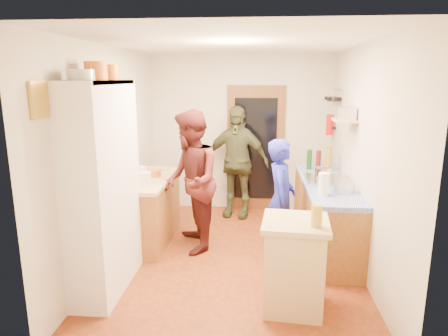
# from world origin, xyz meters

# --- Properties ---
(floor) EXTENTS (3.00, 4.00, 0.02)m
(floor) POSITION_xyz_m (0.00, 0.00, -0.01)
(floor) COLOR maroon
(floor) RESTS_ON ground
(ceiling) EXTENTS (3.00, 4.00, 0.02)m
(ceiling) POSITION_xyz_m (0.00, 0.00, 2.61)
(ceiling) COLOR silver
(ceiling) RESTS_ON ground
(wall_back) EXTENTS (3.00, 0.02, 2.60)m
(wall_back) POSITION_xyz_m (0.00, 2.01, 1.30)
(wall_back) COLOR beige
(wall_back) RESTS_ON ground
(wall_front) EXTENTS (3.00, 0.02, 2.60)m
(wall_front) POSITION_xyz_m (0.00, -2.01, 1.30)
(wall_front) COLOR beige
(wall_front) RESTS_ON ground
(wall_left) EXTENTS (0.02, 4.00, 2.60)m
(wall_left) POSITION_xyz_m (-1.51, 0.00, 1.30)
(wall_left) COLOR beige
(wall_left) RESTS_ON ground
(wall_right) EXTENTS (0.02, 4.00, 2.60)m
(wall_right) POSITION_xyz_m (1.51, 0.00, 1.30)
(wall_right) COLOR beige
(wall_right) RESTS_ON ground
(door_frame) EXTENTS (0.95, 0.06, 2.10)m
(door_frame) POSITION_xyz_m (0.25, 1.97, 1.05)
(door_frame) COLOR brown
(door_frame) RESTS_ON ground
(door_glass) EXTENTS (0.70, 0.02, 1.70)m
(door_glass) POSITION_xyz_m (0.25, 1.94, 1.05)
(door_glass) COLOR black
(door_glass) RESTS_ON door_frame
(hutch_body) EXTENTS (0.40, 1.20, 2.20)m
(hutch_body) POSITION_xyz_m (-1.30, -0.80, 1.10)
(hutch_body) COLOR white
(hutch_body) RESTS_ON ground
(hutch_top_shelf) EXTENTS (0.40, 1.14, 0.04)m
(hutch_top_shelf) POSITION_xyz_m (-1.30, -0.80, 2.18)
(hutch_top_shelf) COLOR white
(hutch_top_shelf) RESTS_ON hutch_body
(plate_stack) EXTENTS (0.23, 0.23, 0.10)m
(plate_stack) POSITION_xyz_m (-1.30, -1.13, 2.25)
(plate_stack) COLOR white
(plate_stack) RESTS_ON hutch_top_shelf
(orange_pot_a) EXTENTS (0.22, 0.22, 0.18)m
(orange_pot_a) POSITION_xyz_m (-1.30, -0.79, 2.29)
(orange_pot_a) COLOR orange
(orange_pot_a) RESTS_ON hutch_top_shelf
(orange_pot_b) EXTENTS (0.18, 0.18, 0.16)m
(orange_pot_b) POSITION_xyz_m (-1.30, -0.39, 2.28)
(orange_pot_b) COLOR orange
(orange_pot_b) RESTS_ON hutch_top_shelf
(left_counter_base) EXTENTS (0.60, 1.40, 0.85)m
(left_counter_base) POSITION_xyz_m (-1.20, 0.45, 0.42)
(left_counter_base) COLOR #A0672C
(left_counter_base) RESTS_ON ground
(left_counter_top) EXTENTS (0.64, 1.44, 0.05)m
(left_counter_top) POSITION_xyz_m (-1.20, 0.45, 0.88)
(left_counter_top) COLOR tan
(left_counter_top) RESTS_ON left_counter_base
(toaster) EXTENTS (0.26, 0.20, 0.17)m
(toaster) POSITION_xyz_m (-1.15, 0.04, 0.99)
(toaster) COLOR white
(toaster) RESTS_ON left_counter_top
(kettle) EXTENTS (0.18, 0.18, 0.17)m
(kettle) POSITION_xyz_m (-1.25, 0.36, 0.99)
(kettle) COLOR white
(kettle) RESTS_ON left_counter_top
(orange_bowl) EXTENTS (0.23, 0.23, 0.09)m
(orange_bowl) POSITION_xyz_m (-1.12, 0.54, 0.94)
(orange_bowl) COLOR orange
(orange_bowl) RESTS_ON left_counter_top
(chopping_board) EXTENTS (0.31, 0.23, 0.02)m
(chopping_board) POSITION_xyz_m (-1.18, 0.98, 0.91)
(chopping_board) COLOR tan
(chopping_board) RESTS_ON left_counter_top
(right_counter_base) EXTENTS (0.60, 2.20, 0.84)m
(right_counter_base) POSITION_xyz_m (1.20, 0.50, 0.42)
(right_counter_base) COLOR #A0672C
(right_counter_base) RESTS_ON ground
(right_counter_top) EXTENTS (0.62, 2.22, 0.06)m
(right_counter_top) POSITION_xyz_m (1.20, 0.50, 0.87)
(right_counter_top) COLOR #0A20A1
(right_counter_top) RESTS_ON right_counter_base
(hob) EXTENTS (0.55, 0.58, 0.04)m
(hob) POSITION_xyz_m (1.20, 0.47, 0.92)
(hob) COLOR silver
(hob) RESTS_ON right_counter_top
(pot_on_hob) EXTENTS (0.21, 0.21, 0.13)m
(pot_on_hob) POSITION_xyz_m (1.15, 0.51, 1.01)
(pot_on_hob) COLOR silver
(pot_on_hob) RESTS_ON hob
(bottle_a) EXTENTS (0.09, 0.09, 0.29)m
(bottle_a) POSITION_xyz_m (1.05, 1.17, 1.05)
(bottle_a) COLOR #143F14
(bottle_a) RESTS_ON right_counter_top
(bottle_b) EXTENTS (0.07, 0.07, 0.28)m
(bottle_b) POSITION_xyz_m (1.18, 1.16, 1.04)
(bottle_b) COLOR #591419
(bottle_b) RESTS_ON right_counter_top
(bottle_c) EXTENTS (0.10, 0.10, 0.34)m
(bottle_c) POSITION_xyz_m (1.31, 1.05, 1.07)
(bottle_c) COLOR olive
(bottle_c) RESTS_ON right_counter_top
(paper_towel) EXTENTS (0.15, 0.15, 0.26)m
(paper_towel) POSITION_xyz_m (1.05, -0.17, 1.03)
(paper_towel) COLOR white
(paper_towel) RESTS_ON right_counter_top
(mixing_bowl) EXTENTS (0.31, 0.31, 0.10)m
(mixing_bowl) POSITION_xyz_m (1.30, -0.03, 0.95)
(mixing_bowl) COLOR silver
(mixing_bowl) RESTS_ON right_counter_top
(island_base) EXTENTS (0.59, 0.59, 0.86)m
(island_base) POSITION_xyz_m (0.66, -1.07, 0.43)
(island_base) COLOR tan
(island_base) RESTS_ON ground
(island_top) EXTENTS (0.67, 0.67, 0.05)m
(island_top) POSITION_xyz_m (0.66, -1.07, 0.89)
(island_top) COLOR tan
(island_top) RESTS_ON island_base
(cutting_board) EXTENTS (0.37, 0.31, 0.02)m
(cutting_board) POSITION_xyz_m (0.61, -1.02, 0.90)
(cutting_board) COLOR white
(cutting_board) RESTS_ON island_top
(oil_jar) EXTENTS (0.11, 0.11, 0.20)m
(oil_jar) POSITION_xyz_m (0.83, -1.20, 1.01)
(oil_jar) COLOR #AD9E2D
(oil_jar) RESTS_ON island_top
(pan_rail) EXTENTS (0.02, 0.65, 0.02)m
(pan_rail) POSITION_xyz_m (1.46, 1.52, 2.05)
(pan_rail) COLOR silver
(pan_rail) RESTS_ON wall_right
(pan_hang_a) EXTENTS (0.18, 0.18, 0.05)m
(pan_hang_a) POSITION_xyz_m (1.40, 1.35, 1.92)
(pan_hang_a) COLOR black
(pan_hang_a) RESTS_ON pan_rail
(pan_hang_b) EXTENTS (0.16, 0.16, 0.05)m
(pan_hang_b) POSITION_xyz_m (1.40, 1.55, 1.90)
(pan_hang_b) COLOR black
(pan_hang_b) RESTS_ON pan_rail
(pan_hang_c) EXTENTS (0.17, 0.17, 0.05)m
(pan_hang_c) POSITION_xyz_m (1.40, 1.75, 1.91)
(pan_hang_c) COLOR black
(pan_hang_c) RESTS_ON pan_rail
(wall_shelf) EXTENTS (0.26, 0.42, 0.03)m
(wall_shelf) POSITION_xyz_m (1.37, 0.45, 1.70)
(wall_shelf) COLOR tan
(wall_shelf) RESTS_ON wall_right
(radio) EXTENTS (0.23, 0.31, 0.15)m
(radio) POSITION_xyz_m (1.37, 0.45, 1.79)
(radio) COLOR silver
(radio) RESTS_ON wall_shelf
(ext_bracket) EXTENTS (0.06, 0.10, 0.04)m
(ext_bracket) POSITION_xyz_m (1.47, 1.70, 1.45)
(ext_bracket) COLOR black
(ext_bracket) RESTS_ON wall_right
(fire_extinguisher) EXTENTS (0.11, 0.11, 0.32)m
(fire_extinguisher) POSITION_xyz_m (1.41, 1.70, 1.50)
(fire_extinguisher) COLOR red
(fire_extinguisher) RESTS_ON wall_right
(picture_frame) EXTENTS (0.03, 0.25, 0.30)m
(picture_frame) POSITION_xyz_m (-1.48, -1.55, 2.05)
(picture_frame) COLOR gold
(picture_frame) RESTS_ON wall_left
(person_hob) EXTENTS (0.41, 0.58, 1.51)m
(person_hob) POSITION_xyz_m (0.61, 0.07, 0.75)
(person_hob) COLOR #2025A0
(person_hob) RESTS_ON ground
(person_left) EXTENTS (0.91, 1.05, 1.84)m
(person_left) POSITION_xyz_m (-0.54, 0.28, 0.92)
(person_left) COLOR #4B1817
(person_left) RESTS_ON ground
(person_back) EXTENTS (1.12, 0.65, 1.80)m
(person_back) POSITION_xyz_m (-0.04, 1.58, 0.90)
(person_back) COLOR #3E4326
(person_back) RESTS_ON ground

